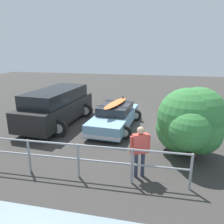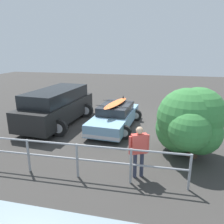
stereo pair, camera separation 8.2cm
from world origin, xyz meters
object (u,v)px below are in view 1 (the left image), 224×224
Objects in this scene: sedan_car at (115,116)px; person_bystander at (140,147)px; bush_near_left at (190,122)px; suv_car at (57,106)px.

sedan_car is 2.67× the size of person_bystander.
sedan_car is 1.68× the size of bush_near_left.
sedan_car is 2.99m from suv_car.
bush_near_left is (-6.10, 2.27, 0.37)m from suv_car.
bush_near_left is at bearing 142.73° from sedan_car.
bush_near_left reaches higher than suv_car.
sedan_car is 0.83× the size of suv_car.
person_bystander is at bearing 111.06° from sedan_car.
bush_near_left reaches higher than sedan_car.
suv_car is 6.52m from bush_near_left.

